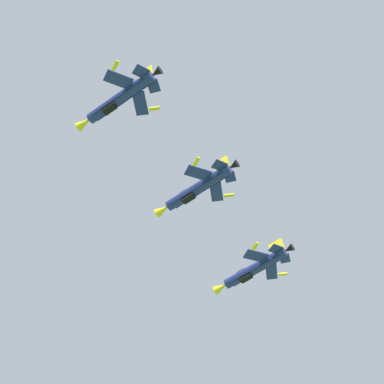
{
  "coord_description": "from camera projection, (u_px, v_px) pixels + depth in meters",
  "views": [
    {
      "loc": [
        1.44,
        -5.84,
        1.72
      ],
      "look_at": [
        21.08,
        45.28,
        95.99
      ],
      "focal_mm": 64.09,
      "sensor_mm": 36.0,
      "label": 1
    }
  ],
  "objects": [
    {
      "name": "fighter_jet_left_wing",
      "position": [
        197.0,
        188.0,
        109.66
      ],
      "size": [
        11.46,
        14.11,
        4.45
      ],
      "rotation": [
        0.0,
        -0.24,
        0.58
      ],
      "color": "navy"
    },
    {
      "name": "fighter_jet_right_wing",
      "position": [
        254.0,
        269.0,
        117.5
      ],
      "size": [
        11.46,
        14.11,
        4.42
      ],
      "rotation": [
        0.0,
        -0.24,
        0.58
      ],
      "color": "navy"
    },
    {
      "name": "fighter_jet_lead",
      "position": [
        119.0,
        99.0,
        103.34
      ],
      "size": [
        11.51,
        14.11,
        4.38
      ],
      "rotation": [
        0.0,
        -0.18,
        0.58
      ],
      "color": "navy"
    }
  ]
}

